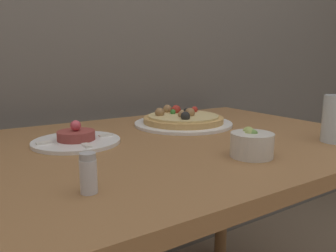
# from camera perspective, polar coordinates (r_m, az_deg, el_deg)

# --- Properties ---
(dining_table) EXTENTS (1.25, 0.85, 0.77)m
(dining_table) POSITION_cam_1_polar(r_m,az_deg,el_deg) (0.97, -0.65, -8.42)
(dining_table) COLOR olive
(dining_table) RESTS_ON ground_plane
(pizza_plate) EXTENTS (0.35, 0.35, 0.06)m
(pizza_plate) POSITION_cam_1_polar(r_m,az_deg,el_deg) (1.17, 2.61, 1.06)
(pizza_plate) COLOR white
(pizza_plate) RESTS_ON dining_table
(tartare_plate) EXTENTS (0.24, 0.24, 0.06)m
(tartare_plate) POSITION_cam_1_polar(r_m,az_deg,el_deg) (0.94, -15.67, -2.23)
(tartare_plate) COLOR white
(tartare_plate) RESTS_ON dining_table
(small_bowl) EXTENTS (0.10, 0.10, 0.07)m
(small_bowl) POSITION_cam_1_polar(r_m,az_deg,el_deg) (0.81, 14.37, -2.98)
(small_bowl) COLOR silver
(small_bowl) RESTS_ON dining_table
(salt_shaker) EXTENTS (0.03, 0.03, 0.07)m
(salt_shaker) POSITION_cam_1_polar(r_m,az_deg,el_deg) (0.58, -13.70, -8.01)
(salt_shaker) COLOR silver
(salt_shaker) RESTS_ON dining_table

